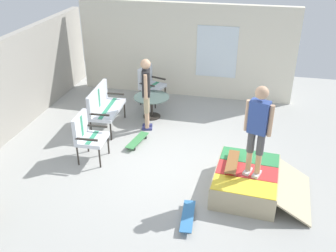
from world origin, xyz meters
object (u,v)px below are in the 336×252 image
at_px(patio_chair_near_house, 149,81).
at_px(patio_chair_by_wall, 87,133).
at_px(skate_ramp, 248,181).
at_px(skateboard_spare, 188,216).
at_px(patio_bench, 103,104).
at_px(person_skater, 258,125).
at_px(skateboard_on_ramp, 232,162).
at_px(patio_table, 152,103).
at_px(person_watching, 146,89).
at_px(skateboard_by_bench, 137,140).

height_order(patio_chair_near_house, patio_chair_by_wall, same).
distance_m(skate_ramp, skateboard_spare, 1.40).
relative_size(skate_ramp, patio_bench, 1.42).
distance_m(skate_ramp, patio_bench, 3.97).
xyz_separation_m(patio_chair_by_wall, person_skater, (-0.48, -3.37, 0.82)).
relative_size(skate_ramp, person_skater, 1.08).
height_order(patio_chair_by_wall, skateboard_on_ramp, patio_chair_by_wall).
bearing_deg(person_skater, skateboard_on_ramp, 64.38).
height_order(patio_table, person_watching, person_watching).
xyz_separation_m(patio_chair_near_house, skateboard_spare, (-4.54, -1.91, -0.53)).
bearing_deg(skateboard_spare, patio_bench, 42.17).
bearing_deg(skateboard_spare, person_skater, -46.25).
relative_size(skate_ramp, skateboard_on_ramp, 2.24).
bearing_deg(patio_table, patio_chair_by_wall, 160.59).
bearing_deg(patio_table, skate_ramp, -135.91).
height_order(patio_bench, skateboard_spare, patio_bench).
height_order(patio_bench, skateboard_by_bench, patio_bench).
height_order(person_skater, skateboard_on_ramp, person_skater).
bearing_deg(patio_chair_near_house, patio_table, -161.06).
bearing_deg(skateboard_by_bench, skate_ramp, -115.96).
distance_m(person_watching, person_skater, 3.31).
relative_size(skateboard_spare, skateboard_on_ramp, 1.01).
height_order(skate_ramp, patio_bench, patio_bench).
distance_m(patio_table, skateboard_spare, 4.00).
height_order(patio_chair_near_house, person_skater, person_skater).
distance_m(patio_bench, skateboard_spare, 3.88).
bearing_deg(skateboard_on_ramp, patio_chair_near_house, 36.43).
bearing_deg(patio_chair_by_wall, person_watching, -27.29).
bearing_deg(skateboard_spare, skateboard_on_ramp, -28.84).
bearing_deg(patio_chair_by_wall, person_skater, -98.13).
distance_m(patio_bench, patio_chair_near_house, 1.82).
bearing_deg(patio_chair_by_wall, skateboard_on_ramp, -95.79).
bearing_deg(person_skater, person_watching, 50.53).
bearing_deg(person_skater, patio_table, 43.75).
height_order(patio_chair_by_wall, patio_table, patio_chair_by_wall).
distance_m(patio_chair_near_house, patio_table, 0.97).
distance_m(patio_chair_near_house, patio_chair_by_wall, 3.15).
height_order(patio_chair_by_wall, skateboard_by_bench, patio_chair_by_wall).
bearing_deg(patio_bench, skateboard_spare, -137.83).
height_order(skate_ramp, skateboard_on_ramp, skateboard_on_ramp).
height_order(skate_ramp, skateboard_by_bench, skate_ramp).
height_order(patio_chair_by_wall, person_skater, person_skater).
relative_size(patio_bench, skateboard_spare, 1.57).
bearing_deg(person_skater, patio_bench, 61.94).
bearing_deg(skate_ramp, skateboard_spare, 138.12).
xyz_separation_m(patio_bench, skateboard_by_bench, (-0.59, -1.01, -0.53)).
relative_size(patio_table, skateboard_by_bench, 1.09).
bearing_deg(patio_table, patio_bench, 129.29).
height_order(patio_chair_near_house, skateboard_spare, patio_chair_near_house).
bearing_deg(patio_chair_by_wall, patio_table, -19.41).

